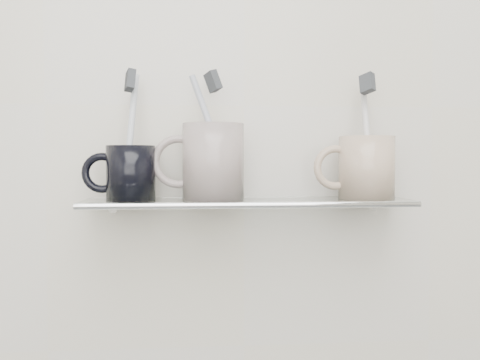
{
  "coord_description": "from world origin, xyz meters",
  "views": [
    {
      "loc": [
        -0.08,
        0.22,
        1.16
      ],
      "look_at": [
        -0.01,
        1.04,
        1.13
      ],
      "focal_mm": 40.0,
      "sensor_mm": 36.0,
      "label": 1
    }
  ],
  "objects": [
    {
      "name": "toothbrush_right",
      "position": [
        0.19,
        1.04,
        1.2
      ],
      "size": [
        0.02,
        0.08,
        0.18
      ],
      "primitive_type": "cylinder",
      "rotation": [
        -0.26,
        0.24,
        0.63
      ],
      "color": "silver",
      "rests_on": "mug_right"
    },
    {
      "name": "bristles_left",
      "position": [
        -0.18,
        1.04,
        1.28
      ],
      "size": [
        0.02,
        0.03,
        0.04
      ],
      "primitive_type": "cube",
      "rotation": [
        -0.23,
        0.14,
        0.29
      ],
      "color": "#32363A",
      "rests_on": "toothbrush_left"
    },
    {
      "name": "mug_center",
      "position": [
        -0.05,
        1.04,
        1.16
      ],
      "size": [
        0.11,
        0.11,
        0.12
      ],
      "primitive_type": "cylinder",
      "rotation": [
        0.0,
        0.0,
        -0.17
      ],
      "color": "white",
      "rests_on": "shelf_glass"
    },
    {
      "name": "wall_back",
      "position": [
        0.0,
        1.1,
        1.25
      ],
      "size": [
        2.5,
        0.0,
        2.5
      ],
      "primitive_type": "plane",
      "rotation": [
        1.57,
        0.0,
        0.0
      ],
      "color": "beige",
      "rests_on": "ground"
    },
    {
      "name": "toothbrush_center",
      "position": [
        -0.05,
        1.04,
        1.2
      ],
      "size": [
        0.08,
        0.03,
        0.18
      ],
      "primitive_type": "cylinder",
      "rotation": [
        -0.24,
        -0.26,
        0.55
      ],
      "color": "#A7AFC8",
      "rests_on": "mug_center"
    },
    {
      "name": "bristles_right",
      "position": [
        0.19,
        1.04,
        1.28
      ],
      "size": [
        0.02,
        0.03,
        0.04
      ],
      "primitive_type": "cube",
      "rotation": [
        -0.26,
        0.24,
        0.63
      ],
      "color": "#32363A",
      "rests_on": "toothbrush_right"
    },
    {
      "name": "chrome_cap",
      "position": [
        0.2,
        1.04,
        1.11
      ],
      "size": [
        0.03,
        0.03,
        0.01
      ],
      "primitive_type": "cylinder",
      "color": "silver",
      "rests_on": "shelf_glass"
    },
    {
      "name": "bracket_right",
      "position": [
        0.21,
        1.09,
        1.09
      ],
      "size": [
        0.02,
        0.03,
        0.02
      ],
      "primitive_type": "cylinder",
      "rotation": [
        1.57,
        0.0,
        0.0
      ],
      "color": "silver",
      "rests_on": "wall_back"
    },
    {
      "name": "mug_right",
      "position": [
        0.19,
        1.04,
        1.15
      ],
      "size": [
        0.11,
        0.11,
        0.1
      ],
      "primitive_type": "cylinder",
      "rotation": [
        0.0,
        0.0,
        -0.3
      ],
      "color": "beige",
      "rests_on": "shelf_glass"
    },
    {
      "name": "mug_center_handle",
      "position": [
        -0.11,
        1.04,
        1.16
      ],
      "size": [
        0.08,
        0.01,
        0.08
      ],
      "primitive_type": "torus",
      "rotation": [
        1.57,
        0.0,
        0.0
      ],
      "color": "white",
      "rests_on": "mug_center"
    },
    {
      "name": "bristles_center",
      "position": [
        -0.05,
        1.04,
        1.28
      ],
      "size": [
        0.03,
        0.03,
        0.04
      ],
      "primitive_type": "cube",
      "rotation": [
        -0.24,
        -0.26,
        0.55
      ],
      "color": "#32363A",
      "rests_on": "toothbrush_center"
    },
    {
      "name": "mug_right_handle",
      "position": [
        0.14,
        1.04,
        1.15
      ],
      "size": [
        0.07,
        0.01,
        0.07
      ],
      "primitive_type": "torus",
      "rotation": [
        1.57,
        0.0,
        0.0
      ],
      "color": "beige",
      "rests_on": "mug_right"
    },
    {
      "name": "toothbrush_left",
      "position": [
        -0.18,
        1.04,
        1.2
      ],
      "size": [
        0.03,
        0.06,
        0.19
      ],
      "primitive_type": "cylinder",
      "rotation": [
        -0.23,
        0.14,
        0.29
      ],
      "color": "silver",
      "rests_on": "mug_left"
    },
    {
      "name": "shelf_glass",
      "position": [
        0.0,
        1.04,
        1.1
      ],
      "size": [
        0.5,
        0.12,
        0.01
      ],
      "primitive_type": "cube",
      "color": "silver",
      "rests_on": "wall_back"
    },
    {
      "name": "mug_left_handle",
      "position": [
        -0.22,
        1.04,
        1.14
      ],
      "size": [
        0.06,
        0.01,
        0.06
      ],
      "primitive_type": "torus",
      "rotation": [
        1.57,
        0.0,
        0.0
      ],
      "color": "black",
      "rests_on": "mug_left"
    },
    {
      "name": "mug_left",
      "position": [
        -0.18,
        1.04,
        1.14
      ],
      "size": [
        0.08,
        0.08,
        0.08
      ],
      "primitive_type": "cylinder",
      "rotation": [
        0.0,
        0.0,
        0.09
      ],
      "color": "black",
      "rests_on": "shelf_glass"
    },
    {
      "name": "shelf_rail",
      "position": [
        0.0,
        0.98,
        1.1
      ],
      "size": [
        0.5,
        0.01,
        0.01
      ],
      "primitive_type": "cylinder",
      "rotation": [
        0.0,
        1.57,
        0.0
      ],
      "color": "silver",
      "rests_on": "shelf_glass"
    },
    {
      "name": "bracket_left",
      "position": [
        -0.21,
        1.09,
        1.09
      ],
      "size": [
        0.02,
        0.03,
        0.02
      ],
      "primitive_type": "cylinder",
      "rotation": [
        1.57,
        0.0,
        0.0
      ],
      "color": "silver",
      "rests_on": "wall_back"
    }
  ]
}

